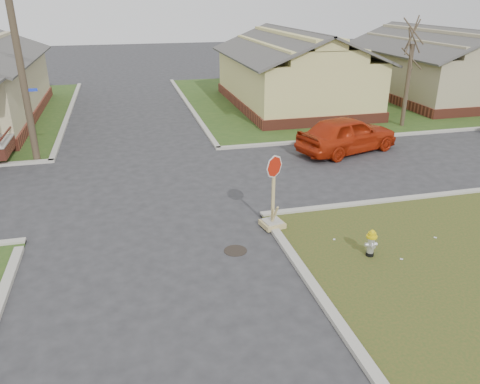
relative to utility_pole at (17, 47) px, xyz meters
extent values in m
plane|color=#2B2A2D|center=(4.20, -8.90, -4.66)|extent=(120.00, 120.00, 0.00)
cube|color=#29481A|center=(26.20, 9.10, -4.64)|extent=(37.00, 19.00, 0.05)
cylinder|color=black|center=(6.40, -9.40, -4.66)|extent=(0.64, 0.64, 0.01)
cube|color=brown|center=(14.20, 7.60, -4.36)|extent=(7.20, 11.20, 0.60)
cube|color=#ECE28B|center=(14.20, 7.60, -2.76)|extent=(7.00, 11.00, 2.60)
cube|color=brown|center=(24.20, 7.60, -4.36)|extent=(7.20, 11.20, 0.60)
cube|color=tan|center=(24.20, 7.60, -2.76)|extent=(7.00, 11.00, 2.60)
cylinder|color=#3F3424|center=(0.00, 0.00, -0.16)|extent=(0.28, 0.28, 9.00)
cylinder|color=#3F3424|center=(18.20, 1.30, -2.51)|extent=(0.22, 0.22, 4.20)
cylinder|color=black|center=(9.83, -10.61, -4.56)|extent=(0.21, 0.21, 0.10)
cylinder|color=silver|center=(9.83, -10.61, -4.29)|extent=(0.18, 0.18, 0.44)
sphere|color=silver|center=(9.83, -10.61, -4.07)|extent=(0.18, 0.18, 0.18)
cylinder|color=#D8BD0B|center=(9.83, -10.61, -4.03)|extent=(0.29, 0.29, 0.06)
cylinder|color=#D8BD0B|center=(9.83, -10.61, -3.97)|extent=(0.21, 0.21, 0.10)
sphere|color=#D8BD0B|center=(9.83, -10.61, -3.91)|extent=(0.14, 0.14, 0.14)
cube|color=tan|center=(7.81, -8.32, -4.54)|extent=(0.63, 0.63, 0.15)
cube|color=#A5A197|center=(7.81, -8.32, -4.44)|extent=(0.51, 0.51, 0.04)
cube|color=tan|center=(7.81, -8.32, -3.44)|extent=(0.09, 0.05, 2.14)
cylinder|color=#AE1A0B|center=(7.81, -8.36, -2.68)|extent=(0.57, 0.25, 0.61)
cylinder|color=silver|center=(7.81, -8.35, -2.68)|extent=(0.65, 0.28, 0.69)
imported|color=#B1280C|center=(13.31, -2.03, -3.84)|extent=(5.16, 3.28, 1.64)
camera|label=1|loc=(3.77, -20.36, 1.88)|focal=35.00mm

